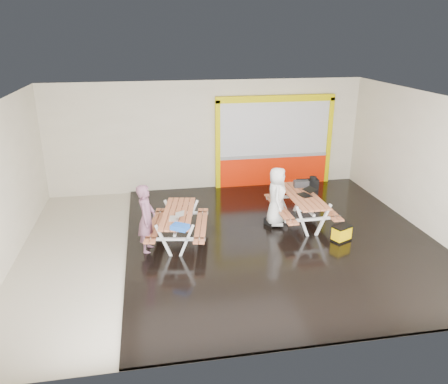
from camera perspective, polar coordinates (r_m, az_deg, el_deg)
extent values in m
cube|color=beige|center=(10.88, 0.83, -6.60)|extent=(10.00, 8.00, 0.01)
cube|color=white|center=(9.81, 0.93, 12.02)|extent=(10.00, 8.00, 0.01)
cube|color=beige|center=(14.02, -2.22, 7.22)|extent=(10.00, 0.01, 3.50)
cube|color=beige|center=(6.63, 7.48, -8.42)|extent=(10.00, 0.01, 3.50)
cube|color=beige|center=(10.53, -26.95, 0.51)|extent=(0.01, 8.00, 3.50)
cube|color=beige|center=(12.15, 24.78, 3.29)|extent=(0.01, 8.00, 3.50)
cube|color=black|center=(11.15, 7.19, -5.90)|extent=(7.50, 7.98, 0.05)
cube|color=#F72402|center=(14.73, 6.40, 2.72)|extent=(3.60, 0.12, 1.00)
cube|color=gray|center=(14.58, 6.48, 4.70)|extent=(3.60, 0.14, 0.10)
cube|color=silver|center=(14.38, 6.61, 8.21)|extent=(3.60, 0.08, 1.72)
cube|color=#E6D400|center=(14.06, -0.82, 6.01)|extent=(0.14, 0.16, 2.90)
cube|color=#E6D400|center=(15.10, 13.43, 6.46)|extent=(0.14, 0.16, 2.90)
cube|color=#E6D400|center=(14.19, 6.79, 11.98)|extent=(3.88, 0.16, 0.20)
cube|color=#C06B42|center=(10.64, -7.54, -2.76)|extent=(0.48, 2.00, 0.04)
cube|color=#C06B42|center=(10.62, -6.77, -2.77)|extent=(0.48, 2.00, 0.04)
cube|color=#C06B42|center=(10.60, -6.01, -2.77)|extent=(0.48, 2.00, 0.04)
cube|color=#C06B42|center=(10.59, -5.24, -2.78)|extent=(0.48, 2.00, 0.04)
cube|color=#C06B42|center=(10.57, -4.47, -2.78)|extent=(0.48, 2.00, 0.04)
cube|color=white|center=(10.10, -7.87, -6.32)|extent=(0.38, 0.13, 0.80)
cube|color=white|center=(10.04, -4.90, -6.36)|extent=(0.38, 0.13, 0.80)
cube|color=white|center=(10.04, -6.40, -6.11)|extent=(1.36, 0.31, 0.06)
cube|color=white|center=(9.93, -6.45, -4.76)|extent=(0.68, 0.18, 0.06)
cube|color=white|center=(11.47, -6.84, -2.91)|extent=(0.38, 0.13, 0.80)
cube|color=white|center=(11.41, -4.24, -2.93)|extent=(0.38, 0.13, 0.80)
cube|color=white|center=(11.42, -5.55, -2.71)|extent=(1.36, 0.31, 0.06)
cube|color=white|center=(11.32, -5.60, -1.50)|extent=(0.68, 0.18, 0.06)
cube|color=white|center=(10.68, -5.97, -3.76)|extent=(0.35, 1.63, 0.06)
cube|color=#C06B42|center=(10.81, -9.23, -4.21)|extent=(0.48, 2.00, 0.04)
cube|color=#C06B42|center=(10.79, -8.51, -4.22)|extent=(0.48, 2.00, 0.04)
cube|color=#C06B42|center=(10.68, -3.36, -4.27)|extent=(0.48, 2.00, 0.04)
cube|color=#C06B42|center=(10.67, -2.63, -4.28)|extent=(0.48, 2.00, 0.04)
cube|color=#C06B42|center=(11.62, 8.73, -0.56)|extent=(0.17, 2.13, 0.04)
cube|color=#C06B42|center=(11.67, 9.43, -0.51)|extent=(0.17, 2.13, 0.04)
cube|color=#C06B42|center=(11.72, 10.12, -0.45)|extent=(0.17, 2.13, 0.04)
cube|color=#C06B42|center=(11.78, 10.81, -0.40)|extent=(0.17, 2.13, 0.04)
cube|color=#C06B42|center=(11.83, 11.49, -0.35)|extent=(0.17, 2.13, 0.04)
cube|color=white|center=(11.08, 10.14, -3.83)|extent=(0.40, 0.07, 0.85)
cube|color=white|center=(11.28, 12.77, -3.58)|extent=(0.40, 0.07, 0.85)
cube|color=white|center=(11.16, 11.48, -3.48)|extent=(1.46, 0.09, 0.06)
cube|color=white|center=(11.05, 11.58, -2.17)|extent=(0.72, 0.08, 0.06)
cube|color=white|center=(12.48, 7.53, -0.88)|extent=(0.40, 0.07, 0.85)
cube|color=white|center=(12.66, 9.90, -0.70)|extent=(0.40, 0.07, 0.85)
cube|color=white|center=(12.55, 8.73, -0.58)|extent=(1.46, 0.09, 0.06)
cube|color=white|center=(12.45, 8.80, 0.61)|extent=(0.72, 0.08, 0.06)
cube|color=white|center=(11.80, 10.06, -1.42)|extent=(0.10, 1.75, 0.06)
cube|color=#C06B42|center=(11.63, 7.00, -2.15)|extent=(0.17, 2.13, 0.04)
cube|color=#C06B42|center=(11.67, 7.67, -2.09)|extent=(0.17, 2.13, 0.04)
cube|color=#C06B42|center=(12.03, 12.32, -1.71)|extent=(0.17, 2.13, 0.04)
cube|color=#C06B42|center=(12.08, 12.94, -1.65)|extent=(0.17, 2.13, 0.04)
imported|color=#794B62|center=(10.26, -10.05, -3.44)|extent=(0.52, 0.68, 1.65)
imported|color=white|center=(11.42, 6.88, -0.54)|extent=(0.68, 0.86, 1.54)
cube|color=silver|center=(10.26, -6.51, -3.44)|extent=(0.26, 0.34, 0.02)
cube|color=silver|center=(10.20, -5.77, -2.87)|extent=(0.24, 0.34, 0.06)
cube|color=silver|center=(10.20, -5.81, -2.87)|extent=(0.21, 0.30, 0.05)
cube|color=black|center=(11.68, 10.43, -0.39)|extent=(0.35, 0.42, 0.02)
cube|color=black|center=(11.73, 11.10, 0.31)|extent=(0.33, 0.41, 0.07)
cube|color=silver|center=(11.73, 11.07, 0.31)|extent=(0.29, 0.36, 0.06)
cube|color=blue|center=(9.70, -5.75, -4.57)|extent=(0.45, 0.41, 0.11)
cube|color=black|center=(12.28, 10.00, 1.07)|extent=(0.41, 0.23, 0.18)
cylinder|color=black|center=(12.24, 10.04, 1.65)|extent=(0.30, 0.05, 0.02)
cube|color=black|center=(12.71, 11.43, 0.68)|extent=(0.32, 0.22, 0.44)
cylinder|color=black|center=(12.63, 11.50, 1.72)|extent=(0.21, 0.21, 0.11)
cube|color=black|center=(11.82, 6.47, -3.74)|extent=(0.52, 0.47, 0.16)
cube|color=black|center=(11.23, 14.97, -6.00)|extent=(0.54, 0.46, 0.05)
cube|color=#F3BE00|center=(11.16, 15.05, -5.21)|extent=(0.51, 0.43, 0.34)
cube|color=black|center=(11.08, 15.13, -4.35)|extent=(0.54, 0.46, 0.03)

